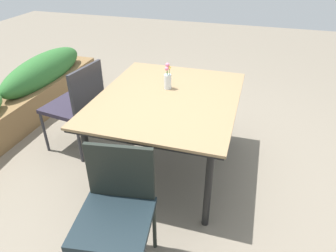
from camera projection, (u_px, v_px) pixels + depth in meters
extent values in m
plane|color=#756B5B|center=(161.00, 165.00, 3.04)|extent=(12.00, 12.00, 0.00)
cube|color=#8C704C|center=(168.00, 97.00, 2.63)|extent=(1.41, 1.18, 0.02)
cube|color=black|center=(168.00, 100.00, 2.64)|extent=(1.38, 1.16, 0.02)
cylinder|color=black|center=(208.00, 188.00, 2.22)|extent=(0.05, 0.05, 0.74)
cylinder|color=black|center=(229.00, 112.00, 3.20)|extent=(0.05, 0.05, 0.74)
cylinder|color=black|center=(89.00, 164.00, 2.46)|extent=(0.05, 0.05, 0.74)
cylinder|color=black|center=(142.00, 100.00, 3.43)|extent=(0.05, 0.05, 0.74)
cube|color=black|center=(114.00, 222.00, 1.85)|extent=(0.51, 0.51, 0.04)
cube|color=black|center=(120.00, 172.00, 1.91)|extent=(0.09, 0.43, 0.40)
cylinder|color=black|center=(154.00, 226.00, 2.12)|extent=(0.03, 0.03, 0.45)
cylinder|color=black|center=(97.00, 219.00, 2.17)|extent=(0.03, 0.03, 0.45)
cube|color=#2A2433|center=(72.00, 106.00, 3.09)|extent=(0.55, 0.55, 0.04)
cube|color=#2D2D33|center=(87.00, 89.00, 2.89)|extent=(0.46, 0.10, 0.44)
cylinder|color=#2D2D33|center=(45.00, 132.00, 3.12)|extent=(0.03, 0.03, 0.46)
cylinder|color=#2D2D33|center=(73.00, 113.00, 3.47)|extent=(0.03, 0.03, 0.46)
cylinder|color=#2D2D33|center=(79.00, 142.00, 2.97)|extent=(0.03, 0.03, 0.46)
cylinder|color=#2D2D33|center=(106.00, 121.00, 3.31)|extent=(0.03, 0.03, 0.46)
cylinder|color=silver|center=(168.00, 82.00, 2.73)|extent=(0.07, 0.07, 0.13)
cylinder|color=#47843D|center=(167.00, 74.00, 2.68)|extent=(0.01, 0.00, 0.10)
sphere|color=pink|center=(167.00, 69.00, 2.65)|extent=(0.03, 0.03, 0.03)
cylinder|color=#47843D|center=(167.00, 72.00, 2.68)|extent=(0.01, 0.00, 0.13)
sphere|color=pink|center=(167.00, 65.00, 2.65)|extent=(0.04, 0.04, 0.04)
cylinder|color=#47843D|center=(169.00, 73.00, 2.69)|extent=(0.01, 0.01, 0.11)
sphere|color=#EFCC4C|center=(169.00, 67.00, 2.66)|extent=(0.03, 0.03, 0.03)
cube|color=brown|center=(8.00, 120.00, 3.42)|extent=(3.34, 0.39, 0.37)
ellipsoid|color=#2D662D|center=(44.00, 70.00, 3.88)|extent=(1.50, 0.35, 0.40)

